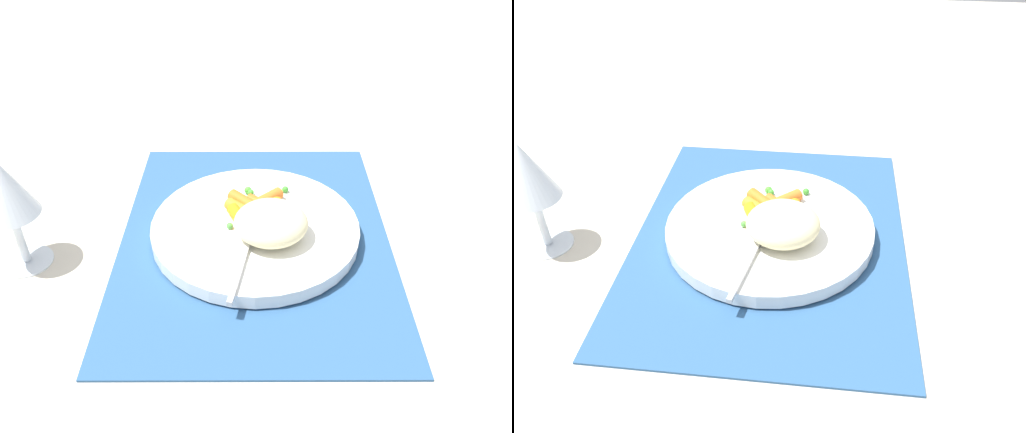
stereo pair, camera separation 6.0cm
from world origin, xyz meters
The scene contains 8 objects.
ground_plane centered at (0.00, 0.00, 0.00)m, with size 2.40×2.40×0.00m, color beige.
placemat centered at (0.00, 0.00, 0.00)m, with size 0.43×0.33×0.01m, color #2D5684.
plate centered at (0.00, 0.00, 0.01)m, with size 0.26×0.26×0.02m, color white.
rice_mound centered at (-0.03, -0.02, 0.04)m, with size 0.08×0.09×0.04m, color beige.
carrot_portion centered at (0.02, 0.00, 0.03)m, with size 0.08×0.08×0.02m.
pea_scatter centered at (0.02, 0.00, 0.03)m, with size 0.09×0.08×0.01m.
fork centered at (-0.02, 0.00, 0.03)m, with size 0.20×0.05×0.01m.
wine_glass centered at (-0.04, 0.27, 0.10)m, with size 0.07×0.07×0.14m.
Camera 1 is at (-0.52, 0.00, 0.42)m, focal length 36.91 mm.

